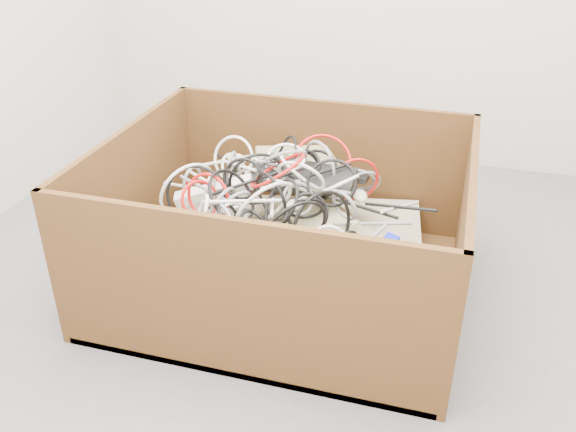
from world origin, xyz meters
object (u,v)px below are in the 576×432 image
(cardboard_box, at_px, (282,254))
(power_strip_left, at_px, (214,191))
(power_strip_right, at_px, (153,234))
(vga_plug, at_px, (391,239))

(cardboard_box, height_order, power_strip_left, cardboard_box)
(power_strip_right, bearing_deg, vga_plug, 32.52)
(power_strip_left, xyz_separation_m, vga_plug, (0.70, -0.19, 0.01))
(power_strip_left, bearing_deg, power_strip_right, -118.88)
(power_strip_right, bearing_deg, power_strip_left, 98.04)
(power_strip_left, xyz_separation_m, power_strip_right, (-0.08, -0.36, -0.00))
(cardboard_box, bearing_deg, power_strip_right, -139.56)
(vga_plug, bearing_deg, power_strip_left, -179.73)
(cardboard_box, xyz_separation_m, power_strip_right, (-0.36, -0.31, 0.20))
(cardboard_box, distance_m, power_strip_left, 0.35)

